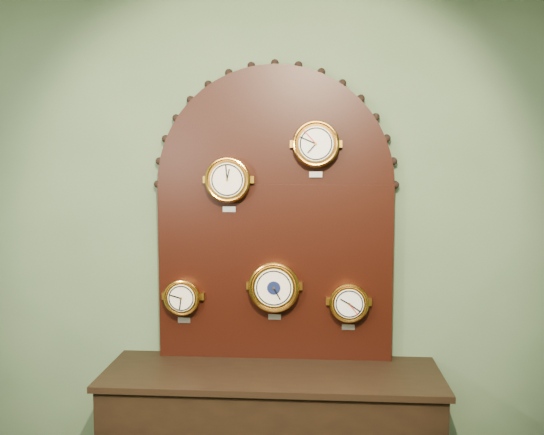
# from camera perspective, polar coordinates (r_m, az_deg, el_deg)

# --- Properties ---
(wall_back) EXTENTS (4.00, 0.00, 4.00)m
(wall_back) POSITION_cam_1_polar(r_m,az_deg,el_deg) (3.17, 0.32, -2.81)
(wall_back) COLOR #4D6746
(wall_back) RESTS_ON ground
(display_board) EXTENTS (1.26, 0.06, 1.53)m
(display_board) POSITION_cam_1_polar(r_m,az_deg,el_deg) (3.10, 0.26, 1.20)
(display_board) COLOR black
(display_board) RESTS_ON shop_counter
(roman_clock) EXTENTS (0.23, 0.08, 0.28)m
(roman_clock) POSITION_cam_1_polar(r_m,az_deg,el_deg) (3.05, -4.14, 3.55)
(roman_clock) COLOR orange
(roman_clock) RESTS_ON display_board
(arabic_clock) EXTENTS (0.23, 0.08, 0.28)m
(arabic_clock) POSITION_cam_1_polar(r_m,az_deg,el_deg) (3.02, 4.14, 6.89)
(arabic_clock) COLOR orange
(arabic_clock) RESTS_ON display_board
(hygrometer) EXTENTS (0.19, 0.08, 0.24)m
(hygrometer) POSITION_cam_1_polar(r_m,az_deg,el_deg) (3.17, -8.39, -7.37)
(hygrometer) COLOR orange
(hygrometer) RESTS_ON display_board
(barometer) EXTENTS (0.26, 0.08, 0.31)m
(barometer) POSITION_cam_1_polar(r_m,az_deg,el_deg) (3.09, 0.20, -6.51)
(barometer) COLOR orange
(barometer) RESTS_ON display_board
(tide_clock) EXTENTS (0.20, 0.08, 0.25)m
(tide_clock) POSITION_cam_1_polar(r_m,az_deg,el_deg) (3.11, 7.22, -7.91)
(tide_clock) COLOR orange
(tide_clock) RESTS_ON display_board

